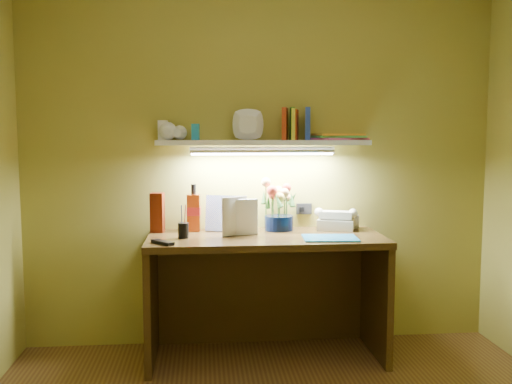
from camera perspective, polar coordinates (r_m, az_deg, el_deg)
desk at (r=3.48m, az=0.98°, el=-10.46°), size 1.40×0.60×0.75m
flower_bouquet at (r=3.57m, az=2.31°, el=-1.31°), size 0.26×0.26×0.32m
telephone at (r=3.64m, az=7.98°, el=-2.68°), size 0.26×0.23×0.13m
desk_clock at (r=3.71m, az=9.56°, el=-2.94°), size 0.09×0.06×0.09m
whisky_bottle at (r=3.56m, az=-6.24°, el=-1.57°), size 0.08×0.08×0.29m
whisky_box at (r=3.55m, az=-9.83°, el=-2.04°), size 0.09×0.09×0.24m
pen_cup at (r=3.34m, az=-7.28°, el=-3.31°), size 0.07×0.07×0.15m
art_card at (r=3.54m, az=-3.23°, el=-2.15°), size 0.23×0.12×0.22m
tv_remote at (r=3.18m, az=-9.32°, el=-4.99°), size 0.14×0.15×0.02m
blue_folder at (r=3.33m, az=7.43°, el=-4.58°), size 0.33×0.25×0.01m
desk_book_a at (r=3.34m, az=-3.39°, el=-2.54°), size 0.16×0.10×0.23m
desk_book_b at (r=3.39m, az=-2.44°, el=-2.56°), size 0.16×0.03×0.22m
wall_shelf at (r=3.53m, az=1.05°, el=5.53°), size 1.32×0.34×0.23m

